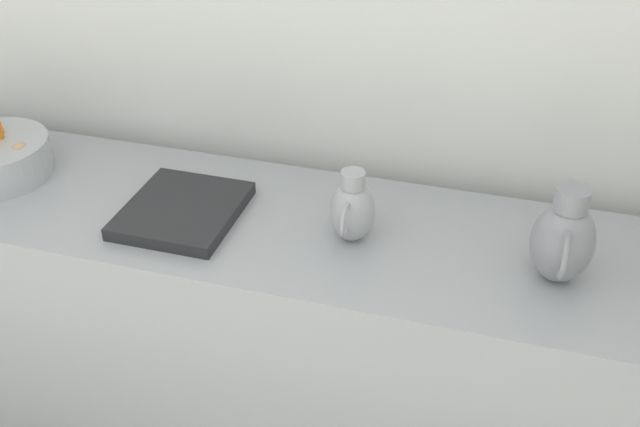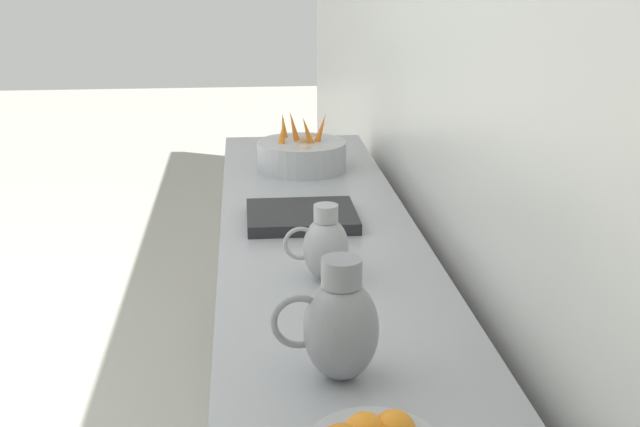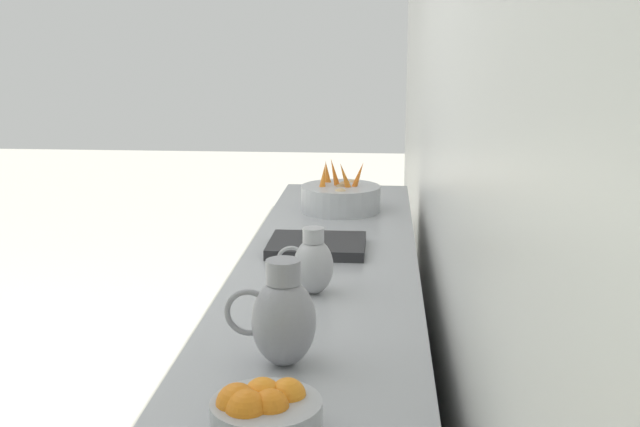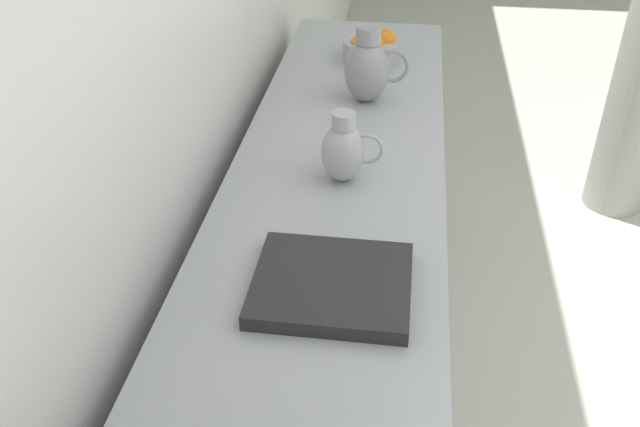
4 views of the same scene
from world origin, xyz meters
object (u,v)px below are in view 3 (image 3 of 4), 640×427
object	(u,v)px
vegetable_colander	(341,198)
orange_bowl	(263,414)
metal_pitcher_short	(313,264)
metal_pitcher_tall	(283,318)

from	to	relation	value
vegetable_colander	orange_bowl	world-z (taller)	vegetable_colander
orange_bowl	metal_pitcher_short	size ratio (longest dim) A/B	1.07
orange_bowl	metal_pitcher_tall	size ratio (longest dim) A/B	0.84
metal_pitcher_tall	metal_pitcher_short	bearing A→B (deg)	-92.55
metal_pitcher_tall	metal_pitcher_short	xyz separation A→B (m)	(-0.02, -0.52, -0.02)
vegetable_colander	metal_pitcher_tall	distance (m)	1.63
orange_bowl	metal_pitcher_tall	distance (m)	0.36
vegetable_colander	metal_pitcher_tall	xyz separation A→B (m)	(0.04, 1.63, 0.06)
vegetable_colander	orange_bowl	size ratio (longest dim) A/B	1.61
vegetable_colander	metal_pitcher_tall	bearing A→B (deg)	88.43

